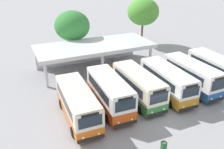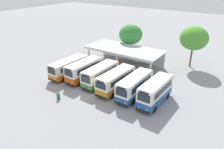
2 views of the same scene
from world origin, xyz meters
The scene contains 17 objects.
ground_plane centered at (0.00, 0.00, 0.00)m, with size 180.00×180.00×0.00m, color #939399.
city_bus_nearest_orange centered at (-6.82, 2.78, 1.65)m, with size 2.57×7.66×2.95m.
city_bus_second_in_row centered at (-3.55, 3.14, 1.79)m, with size 2.57×7.23×3.23m.
city_bus_middle_cream centered at (-0.27, 3.42, 1.70)m, with size 2.43×7.42×3.06m.
city_bus_fourth_amber centered at (3.00, 3.05, 1.71)m, with size 2.59×7.65×3.08m.
city_bus_fifth_blue centered at (6.27, 3.05, 1.75)m, with size 2.35×7.55×3.16m.
city_bus_far_end_green centered at (9.54, 2.98, 1.85)m, with size 2.45×7.06×3.36m.
terminal_canopy centered at (-1.43, 13.47, 2.70)m, with size 15.05×6.42×3.40m.
waiting_chair_end_by_column centered at (-2.85, 11.55, 0.52)m, with size 0.45×0.45×0.86m.
waiting_chair_second_from_end centered at (-2.16, 11.57, 0.52)m, with size 0.45×0.45×0.86m.
waiting_chair_middle_seat centered at (-1.46, 11.52, 0.52)m, with size 0.45×0.45×0.86m.
waiting_chair_fourth_seat centered at (-0.77, 11.45, 0.52)m, with size 0.45×0.45×0.86m.
waiting_chair_fifth_seat centered at (-0.08, 11.50, 0.52)m, with size 0.45×0.45×0.86m.
waiting_chair_far_end_seat centered at (0.61, 11.50, 0.52)m, with size 0.45×0.45×0.86m.
roadside_tree_behind_canopy centered at (-2.92, 17.62, 4.92)m, with size 4.95×4.95×7.04m.
roadside_tree_east_of_canopy centered at (9.67, 19.35, 5.65)m, with size 5.22×5.22×7.88m.
litter_bin_apron centered at (-2.30, -3.99, 0.46)m, with size 0.49×0.49×0.90m.
Camera 1 is at (-11.42, -14.85, 12.81)m, focal length 37.98 mm.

